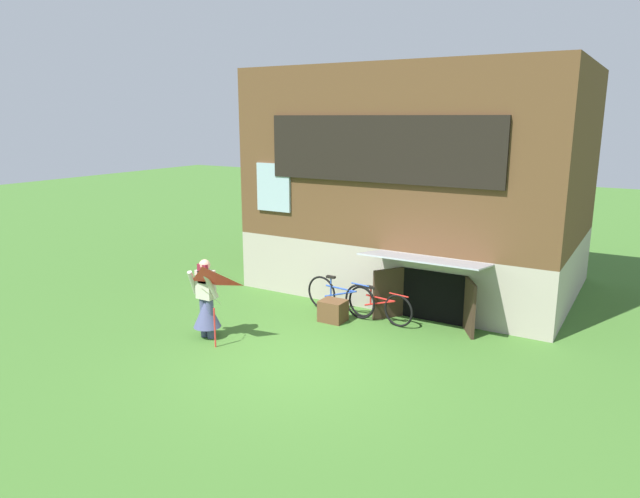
% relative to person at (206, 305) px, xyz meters
% --- Properties ---
extents(ground_plane, '(60.00, 60.00, 0.00)m').
position_rel_person_xyz_m(ground_plane, '(2.08, 0.05, -0.64)').
color(ground_plane, '#3D6B28').
extents(log_house, '(7.22, 6.16, 5.17)m').
position_rel_person_xyz_m(log_house, '(2.09, 5.57, 1.95)').
color(log_house, '#ADA393').
rests_on(log_house, ground_plane).
extents(person, '(0.60, 0.52, 1.52)m').
position_rel_person_xyz_m(person, '(0.00, 0.00, 0.00)').
color(person, '#474C75').
rests_on(person, ground_plane).
extents(kite, '(0.86, 0.86, 1.46)m').
position_rel_person_xyz_m(kite, '(0.41, -0.49, 0.56)').
color(kite, red).
rests_on(kite, ground_plane).
extents(bicycle_red, '(1.55, 0.29, 0.71)m').
position_rel_person_xyz_m(bicycle_red, '(2.44, 2.45, -0.29)').
color(bicycle_red, black).
rests_on(bicycle_red, ground_plane).
extents(bicycle_blue, '(1.73, 0.26, 0.79)m').
position_rel_person_xyz_m(bicycle_blue, '(1.52, 2.47, -0.25)').
color(bicycle_blue, black).
rests_on(bicycle_blue, ground_plane).
extents(wooden_crate, '(0.51, 0.43, 0.44)m').
position_rel_person_xyz_m(wooden_crate, '(1.61, 1.99, -0.42)').
color(wooden_crate, brown).
rests_on(wooden_crate, ground_plane).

